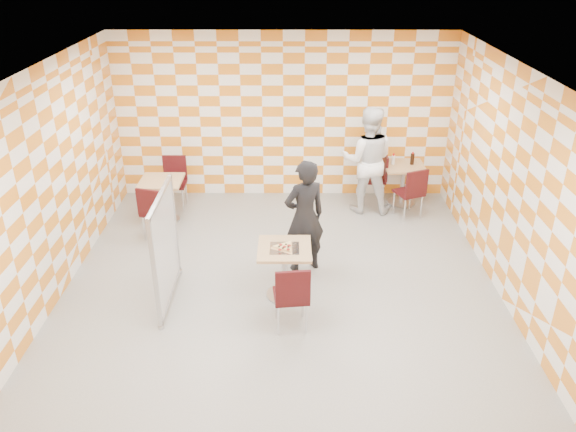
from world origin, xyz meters
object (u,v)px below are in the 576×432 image
(chair_empty_far, at_px, (175,178))
(man_dark, at_px, (304,217))
(empty_table, at_px, (162,193))
(chair_main_front, at_px, (292,294))
(soda_bottle, at_px, (412,159))
(partition, at_px, (166,248))
(man_white, at_px, (367,160))
(chair_empty_near, at_px, (154,209))
(second_table, at_px, (403,178))
(chair_second_side, at_px, (379,174))
(chair_second_front, at_px, (412,190))
(main_table, at_px, (285,263))
(sport_bottle, at_px, (393,159))

(chair_empty_far, xyz_separation_m, man_dark, (2.27, -2.17, 0.30))
(empty_table, bearing_deg, chair_main_front, -54.15)
(soda_bottle, bearing_deg, empty_table, -170.19)
(chair_empty_far, bearing_deg, empty_table, -99.12)
(empty_table, relative_size, partition, 0.48)
(man_white, relative_size, soda_bottle, 8.20)
(chair_empty_near, relative_size, man_white, 0.49)
(chair_empty_near, xyz_separation_m, man_white, (3.49, 1.14, 0.40))
(chair_empty_near, xyz_separation_m, man_dark, (2.36, -0.87, 0.30))
(second_table, bearing_deg, chair_main_front, -118.38)
(second_table, relative_size, chair_second_side, 0.81)
(chair_second_front, bearing_deg, second_table, 93.63)
(main_table, distance_m, chair_empty_far, 3.50)
(main_table, xyz_separation_m, empty_table, (-2.09, 2.27, 0.00))
(man_white, height_order, sport_bottle, man_white)
(soda_bottle, bearing_deg, chair_second_front, -98.49)
(chair_empty_far, bearing_deg, chair_second_side, 2.60)
(man_dark, bearing_deg, chair_second_front, -162.83)
(chair_empty_far, distance_m, sport_bottle, 3.92)
(chair_empty_far, relative_size, soda_bottle, 4.02)
(second_table, xyz_separation_m, chair_empty_far, (-4.11, -0.10, 0.04))
(soda_bottle, bearing_deg, man_white, -160.20)
(empty_table, bearing_deg, partition, -76.79)
(chair_empty_near, xyz_separation_m, soda_bottle, (4.33, 1.44, 0.31))
(main_table, height_order, man_dark, man_dark)
(chair_second_side, relative_size, sport_bottle, 4.62)
(empty_table, relative_size, chair_second_side, 0.81)
(main_table, xyz_separation_m, chair_main_front, (0.10, -0.76, 0.04))
(chair_main_front, relative_size, man_white, 0.49)
(soda_bottle, bearing_deg, chair_empty_near, -161.56)
(second_table, bearing_deg, chair_second_side, 171.85)
(chair_main_front, height_order, chair_second_front, same)
(man_dark, relative_size, soda_bottle, 7.37)
(main_table, bearing_deg, second_table, 54.62)
(chair_main_front, bearing_deg, partition, 157.49)
(chair_empty_far, xyz_separation_m, partition, (0.45, -2.95, 0.25))
(empty_table, height_order, chair_empty_near, chair_empty_near)
(chair_main_front, bearing_deg, man_white, 69.32)
(main_table, height_order, chair_main_front, chair_main_front)
(chair_second_side, height_order, partition, partition)
(chair_second_side, relative_size, chair_empty_far, 1.00)
(main_table, xyz_separation_m, chair_empty_far, (-1.99, 2.87, 0.04))
(chair_empty_near, distance_m, chair_empty_far, 1.30)
(partition, bearing_deg, chair_empty_near, 108.18)
(man_white, distance_m, sport_bottle, 0.61)
(chair_second_front, height_order, chair_empty_near, same)
(second_table, relative_size, chair_empty_far, 0.81)
(chair_second_side, xyz_separation_m, soda_bottle, (0.58, -0.02, 0.31))
(chair_second_side, distance_m, sport_bottle, 0.38)
(chair_empty_near, distance_m, man_white, 3.69)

